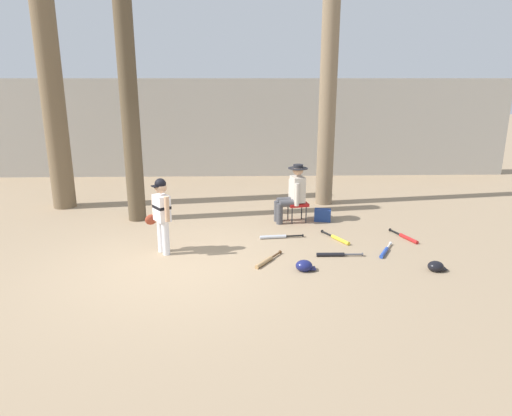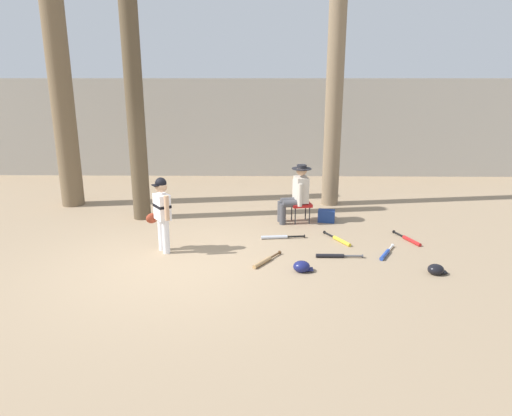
{
  "view_description": "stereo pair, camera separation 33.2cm",
  "coord_description": "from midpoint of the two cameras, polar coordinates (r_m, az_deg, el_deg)",
  "views": [
    {
      "loc": [
        1.06,
        -6.86,
        2.92
      ],
      "look_at": [
        1.28,
        0.76,
        0.75
      ],
      "focal_mm": 32.59,
      "sensor_mm": 36.0,
      "label": 1
    },
    {
      "loc": [
        1.39,
        -6.86,
        2.92
      ],
      "look_at": [
        1.28,
        0.76,
        0.75
      ],
      "focal_mm": 32.59,
      "sensor_mm": 36.0,
      "label": 2
    }
  ],
  "objects": [
    {
      "name": "tree_near_player",
      "position": [
        9.77,
        -16.22,
        11.8
      ],
      "size": [
        0.48,
        0.48,
        5.12
      ],
      "color": "brown",
      "rests_on": "ground"
    },
    {
      "name": "handbag_beside_stool",
      "position": [
        9.74,
        7.21,
        -0.87
      ],
      "size": [
        0.37,
        0.24,
        0.26
      ],
      "primitive_type": "cube",
      "rotation": [
        0.0,
        0.0,
        -0.19
      ],
      "color": "navy",
      "rests_on": "ground"
    },
    {
      "name": "bat_red_barrel",
      "position": [
        9.02,
        16.98,
        -3.49
      ],
      "size": [
        0.33,
        0.76,
        0.07
      ],
      "color": "red",
      "rests_on": "ground"
    },
    {
      "name": "batting_helmet_black",
      "position": [
        7.72,
        20.06,
        -6.77
      ],
      "size": [
        0.29,
        0.22,
        0.17
      ],
      "color": "black",
      "rests_on": "ground"
    },
    {
      "name": "bat_blue_youth",
      "position": [
        8.22,
        14.43,
        -5.2
      ],
      "size": [
        0.41,
        0.68,
        0.07
      ],
      "color": "#2347AD",
      "rests_on": "ground"
    },
    {
      "name": "ground_plane",
      "position": [
        7.55,
        -10.93,
        -7.15
      ],
      "size": [
        60.0,
        60.0,
        0.0
      ],
      "primitive_type": "plane",
      "color": "#9E8466"
    },
    {
      "name": "folding_stool",
      "position": [
        9.61,
        4.09,
        0.44
      ],
      "size": [
        0.47,
        0.47,
        0.41
      ],
      "color": "red",
      "rests_on": "ground"
    },
    {
      "name": "batting_helmet_navy",
      "position": [
        7.29,
        4.63,
        -7.1
      ],
      "size": [
        0.31,
        0.24,
        0.18
      ],
      "color": "navy",
      "rests_on": "ground"
    },
    {
      "name": "bat_black_composite",
      "position": [
        7.91,
        8.37,
        -5.68
      ],
      "size": [
        0.78,
        0.07,
        0.07
      ],
      "color": "black",
      "rests_on": "ground"
    },
    {
      "name": "bat_aluminum_silver",
      "position": [
        8.67,
        1.43,
        -3.55
      ],
      "size": [
        0.83,
        0.15,
        0.07
      ],
      "color": "#B7BCC6",
      "rests_on": "ground"
    },
    {
      "name": "tree_behind_spectator",
      "position": [
        10.79,
        7.89,
        12.71
      ],
      "size": [
        0.57,
        0.57,
        5.28
      ],
      "color": "#7F6B51",
      "rests_on": "ground"
    },
    {
      "name": "tree_far_left",
      "position": [
        11.34,
        -24.6,
        13.24
      ],
      "size": [
        0.73,
        0.73,
        6.05
      ],
      "color": "brown",
      "rests_on": "ground"
    },
    {
      "name": "bat_wood_tan",
      "position": [
        7.56,
        -0.02,
        -6.55
      ],
      "size": [
        0.48,
        0.68,
        0.07
      ],
      "color": "tan",
      "rests_on": "ground"
    },
    {
      "name": "young_ballplayer",
      "position": [
        7.95,
        -12.76,
        -0.38
      ],
      "size": [
        0.52,
        0.51,
        1.31
      ],
      "color": "white",
      "rests_on": "ground"
    },
    {
      "name": "concrete_back_wall",
      "position": [
        14.11,
        -6.7,
        9.72
      ],
      "size": [
        18.0,
        0.36,
        2.86
      ],
      "primitive_type": "cube",
      "color": "#ADA89E",
      "rests_on": "ground"
    },
    {
      "name": "bat_yellow_trainer",
      "position": [
        8.66,
        8.97,
        -3.76
      ],
      "size": [
        0.42,
        0.74,
        0.07
      ],
      "color": "yellow",
      "rests_on": "ground"
    },
    {
      "name": "seated_spectator",
      "position": [
        9.52,
        3.55,
        2.01
      ],
      "size": [
        0.68,
        0.54,
        1.2
      ],
      "color": "#47474C",
      "rests_on": "ground"
    }
  ]
}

